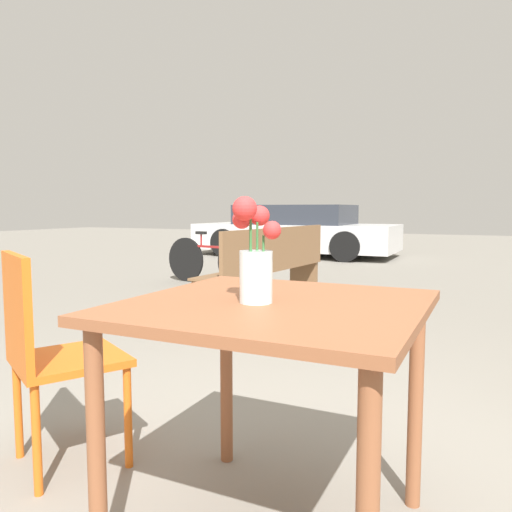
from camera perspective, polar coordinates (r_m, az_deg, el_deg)
table_front at (r=1.52m, az=2.15°, el=-9.19°), size 0.86×0.86×0.75m
flower_vase at (r=1.46m, az=-0.12°, el=-0.58°), size 0.16×0.16×0.31m
cafe_chair at (r=2.14m, az=-22.67°, el=-9.54°), size 0.54×0.54×0.86m
bench_near at (r=4.88m, az=1.71°, el=-1.09°), size 0.54×1.99×0.85m
bicycle at (r=6.87m, az=-5.20°, el=-0.48°), size 1.51×0.44×0.72m
parked_car at (r=11.02m, az=4.57°, el=2.86°), size 4.33×1.86×1.11m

